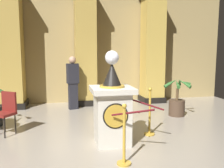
{
  "coord_description": "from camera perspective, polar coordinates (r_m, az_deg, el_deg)",
  "views": [
    {
      "loc": [
        -0.8,
        -4.44,
        1.87
      ],
      "look_at": [
        0.16,
        0.25,
        1.22
      ],
      "focal_mm": 39.02,
      "sensor_mm": 36.0,
      "label": 1
    }
  ],
  "objects": [
    {
      "name": "ground_plane",
      "position": [
        4.88,
        -1.32,
        -14.82
      ],
      "size": [
        10.78,
        10.78,
        0.0
      ],
      "primitive_type": "plane",
      "color": "#9E9384"
    },
    {
      "name": "back_wall",
      "position": [
        9.06,
        -6.58,
        8.7
      ],
      "size": [
        10.78,
        0.16,
        4.07
      ],
      "primitive_type": "cube",
      "color": "tan",
      "rests_on": "ground_plane"
    },
    {
      "name": "stanchion_near",
      "position": [
        4.13,
        2.85,
        -13.74
      ],
      "size": [
        0.24,
        0.24,
        1.03
      ],
      "color": "gold",
      "rests_on": "ground_plane"
    },
    {
      "name": "stanchion_far",
      "position": [
        5.56,
        8.8,
        -7.95
      ],
      "size": [
        0.24,
        0.24,
        1.08
      ],
      "color": "gold",
      "rests_on": "ground_plane"
    },
    {
      "name": "bystander_guest",
      "position": [
        7.92,
        -9.16,
        0.65
      ],
      "size": [
        0.41,
        0.31,
        1.71
      ],
      "color": "#26262D",
      "rests_on": "ground_plane"
    },
    {
      "name": "potted_palm_right",
      "position": [
        7.35,
        14.98,
        -4.21
      ],
      "size": [
        0.85,
        0.81,
        1.12
      ],
      "color": "#4C3828",
      "rests_on": "ground_plane"
    },
    {
      "name": "column_right",
      "position": [
        9.1,
        9.49,
        8.04
      ],
      "size": [
        0.87,
        0.87,
        3.91
      ],
      "color": "black",
      "rests_on": "ground_plane"
    },
    {
      "name": "column_left",
      "position": [
        8.66,
        -22.82,
        7.58
      ],
      "size": [
        0.95,
        0.95,
        3.91
      ],
      "color": "black",
      "rests_on": "ground_plane"
    },
    {
      "name": "cafe_chair_red",
      "position": [
        6.0,
        -23.53,
        -5.44
      ],
      "size": [
        0.56,
        0.56,
        0.96
      ],
      "color": "black",
      "rests_on": "ground_plane"
    },
    {
      "name": "pedestal_clock",
      "position": [
        4.92,
        0.01,
        -5.71
      ],
      "size": [
        0.83,
        0.83,
        1.88
      ],
      "color": "silver",
      "rests_on": "ground_plane"
    },
    {
      "name": "column_centre_rear",
      "position": [
        8.54,
        -6.26,
        8.13
      ],
      "size": [
        0.85,
        0.85,
        3.91
      ],
      "color": "black",
      "rests_on": "ground_plane"
    },
    {
      "name": "velvet_rope",
      "position": [
        4.72,
        6.37,
        -5.6
      ],
      "size": [
        1.13,
        1.14,
        0.22
      ],
      "color": "#591419"
    }
  ]
}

